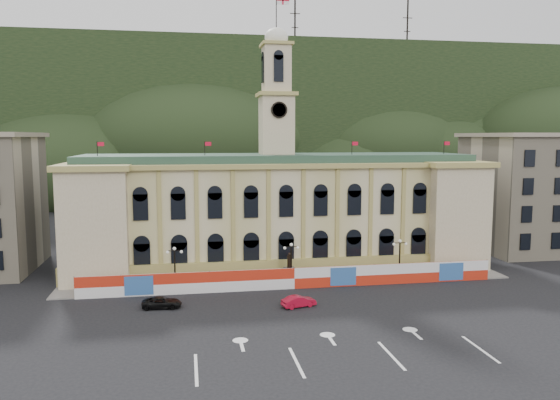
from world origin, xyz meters
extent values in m
plane|color=black|center=(0.00, 0.00, 0.00)|extent=(260.00, 260.00, 0.00)
cube|color=black|center=(0.00, 130.00, 22.00)|extent=(230.00, 70.00, 44.00)
cube|color=#595651|center=(35.00, 110.00, 30.00)|extent=(22.00, 8.00, 14.00)
cube|color=#595651|center=(-48.00, 108.00, 26.00)|extent=(16.00, 7.00, 10.00)
cylinder|color=black|center=(20.00, 115.00, 50.00)|extent=(0.50, 0.50, 20.00)
cylinder|color=black|center=(55.00, 115.00, 50.00)|extent=(0.50, 0.50, 20.00)
cube|color=beige|center=(0.00, 28.00, 7.00)|extent=(55.00, 15.00, 14.00)
cube|color=#A59850|center=(0.00, 20.20, 1.20)|extent=(56.00, 0.80, 2.40)
cube|color=#A59850|center=(0.00, 28.00, 14.30)|extent=(56.20, 16.20, 0.60)
cube|color=#2C4938|center=(0.00, 28.00, 15.00)|extent=(53.00, 13.00, 1.20)
cube|color=beige|center=(-23.50, 27.00, 7.00)|extent=(8.00, 17.00, 14.00)
cube|color=beige|center=(23.50, 27.00, 7.00)|extent=(8.00, 17.00, 14.00)
cube|color=beige|center=(0.00, 28.00, 19.60)|extent=(4.40, 4.40, 8.00)
cube|color=#A59850|center=(0.00, 28.00, 23.80)|extent=(5.20, 5.20, 0.50)
cube|color=beige|center=(0.00, 28.00, 27.10)|extent=(3.60, 3.60, 6.50)
cube|color=#A59850|center=(0.00, 28.00, 30.50)|extent=(4.20, 4.20, 0.40)
cylinder|color=black|center=(0.00, 25.70, 21.60)|extent=(2.20, 0.20, 2.20)
ellipsoid|color=white|center=(0.00, 28.00, 31.40)|extent=(3.20, 3.20, 2.72)
cylinder|color=black|center=(0.00, 28.00, 34.60)|extent=(0.12, 0.12, 5.00)
cube|color=white|center=(0.90, 28.00, 36.40)|extent=(1.80, 0.04, 1.20)
cube|color=red|center=(0.90, 27.97, 36.40)|extent=(1.80, 0.02, 0.22)
cube|color=red|center=(0.90, 27.97, 36.40)|extent=(0.22, 0.02, 1.20)
cube|color=#BDAE92|center=(43.00, 31.00, 9.00)|extent=(20.00, 16.00, 18.00)
cube|color=gray|center=(43.00, 31.00, 18.30)|extent=(21.00, 17.00, 0.60)
cube|color=red|center=(0.00, 15.00, 1.25)|extent=(50.00, 0.25, 2.50)
cube|color=#2F5C9F|center=(-18.00, 14.86, 1.25)|extent=(3.20, 0.05, 2.20)
cube|color=#2F5C9F|center=(6.00, 14.86, 1.25)|extent=(3.20, 0.05, 2.20)
cube|color=#2F5C9F|center=(20.00, 14.86, 1.25)|extent=(3.20, 0.05, 2.20)
cube|color=slate|center=(0.00, 17.75, 0.08)|extent=(56.00, 5.50, 0.16)
cube|color=#595651|center=(0.00, 18.00, 0.90)|extent=(1.40, 1.40, 1.80)
cylinder|color=black|center=(0.00, 18.00, 2.60)|extent=(0.60, 0.60, 1.60)
sphere|color=black|center=(0.00, 18.00, 3.50)|extent=(0.44, 0.44, 0.44)
cylinder|color=black|center=(-14.00, 17.00, 0.15)|extent=(0.44, 0.44, 0.30)
cylinder|color=black|center=(-14.00, 17.00, 2.40)|extent=(0.18, 0.18, 4.80)
cube|color=black|center=(-14.00, 17.00, 4.70)|extent=(1.60, 0.08, 0.08)
sphere|color=silver|center=(-14.80, 17.00, 4.55)|extent=(0.36, 0.36, 0.36)
sphere|color=silver|center=(-13.20, 17.00, 4.55)|extent=(0.36, 0.36, 0.36)
sphere|color=silver|center=(-14.00, 17.00, 4.95)|extent=(0.40, 0.40, 0.40)
cylinder|color=black|center=(0.00, 17.00, 0.15)|extent=(0.44, 0.44, 0.30)
cylinder|color=black|center=(0.00, 17.00, 2.40)|extent=(0.18, 0.18, 4.80)
cube|color=black|center=(0.00, 17.00, 4.70)|extent=(1.60, 0.08, 0.08)
sphere|color=silver|center=(-0.80, 17.00, 4.55)|extent=(0.36, 0.36, 0.36)
sphere|color=silver|center=(0.80, 17.00, 4.55)|extent=(0.36, 0.36, 0.36)
sphere|color=silver|center=(0.00, 17.00, 4.95)|extent=(0.40, 0.40, 0.40)
cylinder|color=black|center=(14.00, 17.00, 0.15)|extent=(0.44, 0.44, 0.30)
cylinder|color=black|center=(14.00, 17.00, 2.40)|extent=(0.18, 0.18, 4.80)
cube|color=black|center=(14.00, 17.00, 4.70)|extent=(1.60, 0.08, 0.08)
sphere|color=silver|center=(13.20, 17.00, 4.55)|extent=(0.36, 0.36, 0.36)
sphere|color=silver|center=(14.80, 17.00, 4.55)|extent=(0.36, 0.36, 0.36)
sphere|color=silver|center=(14.00, 17.00, 4.95)|extent=(0.40, 0.40, 0.40)
imported|color=#AC0C24|center=(-0.91, 8.01, 0.61)|extent=(3.22, 4.38, 1.22)
imported|color=black|center=(-15.26, 10.15, 0.58)|extent=(2.59, 4.48, 1.16)
camera|label=1|loc=(-12.47, -47.18, 18.03)|focal=35.00mm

